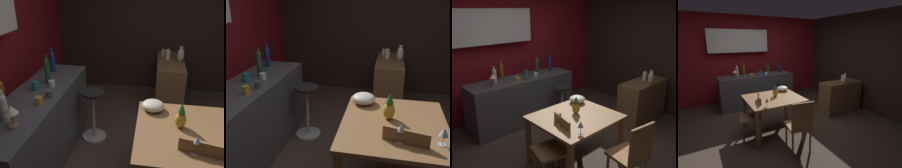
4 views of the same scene
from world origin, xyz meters
TOP-DOWN VIEW (x-y plane):
  - wall_side_right at (2.55, 0.30)m, footprint 0.10×4.40m
  - dining_table at (-0.15, -0.21)m, footprint 1.11×0.97m
  - kitchen_counter at (0.03, 1.43)m, footprint 2.10×0.60m
  - sideboard_cabinet at (1.80, -0.14)m, footprint 1.10×0.44m
  - bar_stool at (0.60, 0.91)m, footprint 0.34×0.34m
  - wine_glass_left at (-0.45, -0.59)m, footprint 0.07×0.07m
  - wine_glass_right at (-0.48, -0.26)m, footprint 0.07×0.07m
  - pineapple_centerpiece at (-0.09, -0.16)m, footprint 0.11×0.11m
  - fruit_bowl at (0.21, 0.11)m, footprint 0.25×0.25m
  - wine_bottle_green at (0.40, 1.42)m, footprint 0.07×0.07m
  - wine_bottle_cobalt at (0.81, 1.52)m, footprint 0.07×0.07m
  - cup_white at (0.30, 1.33)m, footprint 0.11×0.07m
  - cup_teal at (0.18, 1.49)m, footprint 0.12×0.08m
  - cup_mustard at (-0.15, 1.29)m, footprint 0.11×0.07m
  - cup_slate at (0.03, 1.25)m, footprint 0.11×0.07m
  - pillar_candle_tall at (1.90, -0.09)m, footprint 0.08×0.08m
  - pillar_candle_short at (2.05, -0.02)m, footprint 0.06×0.06m
  - vase_ceramic_ivory at (1.76, -0.29)m, footprint 0.11×0.11m

SIDE VIEW (x-z plane):
  - bar_stool at x=0.60m, z-range 0.02..0.75m
  - sideboard_cabinet at x=1.80m, z-range 0.00..0.82m
  - kitchen_counter at x=0.03m, z-range 0.00..0.90m
  - dining_table at x=-0.15m, z-range 0.28..1.02m
  - fruit_bowl at x=0.21m, z-range 0.74..0.85m
  - pineapple_centerpiece at x=-0.09m, z-range 0.72..0.99m
  - wine_glass_left at x=-0.45m, z-range 0.78..0.94m
  - wine_glass_right at x=-0.48m, z-range 0.78..0.95m
  - pillar_candle_short at x=2.05m, z-range 0.81..0.95m
  - pillar_candle_tall at x=1.90m, z-range 0.81..0.99m
  - cup_white at x=0.30m, z-range 0.90..0.98m
  - cup_slate at x=0.03m, z-range 0.90..0.98m
  - cup_mustard at x=-0.15m, z-range 0.90..0.98m
  - vase_ceramic_ivory at x=1.76m, z-range 0.81..1.07m
  - cup_teal at x=0.18m, z-range 0.90..1.00m
  - wine_bottle_cobalt at x=0.81m, z-range 0.89..1.22m
  - wine_bottle_green at x=0.40m, z-range 0.89..1.25m
  - wall_side_right at x=2.55m, z-range 0.00..2.60m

